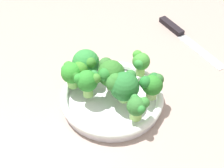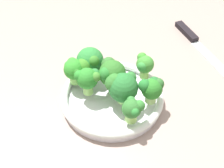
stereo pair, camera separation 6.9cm
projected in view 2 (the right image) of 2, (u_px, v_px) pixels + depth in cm
name	position (u px, v px, depth cm)	size (l,w,h in cm)	color
ground_plane	(109.00, 99.00, 75.93)	(130.00, 130.00, 2.50)	gray
bowl	(112.00, 98.00, 72.36)	(23.88, 23.88, 3.10)	white
broccoli_floret_0	(88.00, 79.00, 68.59)	(5.93, 5.23, 6.79)	#86C05A
broccoli_floret_1	(144.00, 65.00, 72.47)	(4.39, 4.61, 6.25)	#8ECA59
broccoli_floret_2	(133.00, 109.00, 63.50)	(4.65, 4.38, 5.57)	#95CD63
broccoli_floret_3	(121.00, 86.00, 66.90)	(7.29, 6.95, 7.31)	#88C964
broccoli_floret_4	(112.00, 72.00, 69.73)	(6.56, 7.09, 7.49)	#77B956
broccoli_floret_5	(152.00, 88.00, 67.09)	(5.23, 4.97, 6.26)	#A3C874
broccoli_floret_6	(89.00, 62.00, 73.30)	(6.52, 7.90, 7.04)	#93C96D
broccoli_floret_7	(74.00, 69.00, 71.50)	(5.05, 5.32, 6.38)	#85D060
knife	(195.00, 41.00, 89.69)	(20.29, 20.72, 1.50)	silver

